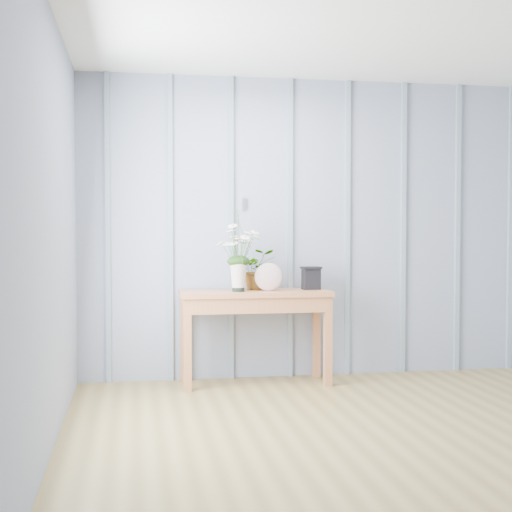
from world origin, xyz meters
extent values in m
plane|color=brown|center=(0.00, 0.00, 0.00)|extent=(4.50, 4.50, 0.00)
cube|color=#8E96AD|center=(0.00, 2.25, 1.25)|extent=(4.00, 0.01, 2.50)
cube|color=#B9BABE|center=(-0.64, 2.23, 1.45)|extent=(0.03, 0.01, 0.10)
cube|color=#7D91A0|center=(-1.75, 2.23, 1.25)|extent=(0.04, 0.03, 2.50)
cube|color=#7D91A0|center=(-1.25, 2.23, 1.25)|extent=(0.04, 0.03, 2.50)
cube|color=#7D91A0|center=(-0.75, 2.23, 1.25)|extent=(0.04, 0.03, 2.50)
cube|color=#7D91A0|center=(-0.25, 2.23, 1.25)|extent=(0.04, 0.03, 2.50)
cube|color=#7D91A0|center=(0.25, 2.23, 1.25)|extent=(0.04, 0.03, 2.50)
cube|color=#7D91A0|center=(0.75, 2.23, 1.25)|extent=(0.04, 0.03, 2.50)
cube|color=#7D91A0|center=(1.25, 2.23, 1.25)|extent=(0.04, 0.03, 2.50)
cube|color=#7D91A0|center=(1.75, 2.23, 1.25)|extent=(0.04, 0.03, 2.50)
cube|color=#AE683D|center=(-0.59, 1.99, 0.73)|extent=(1.20, 0.45, 0.04)
cube|color=#AE683D|center=(-0.59, 1.99, 0.65)|extent=(1.13, 0.42, 0.12)
cube|color=#AE683D|center=(-1.15, 1.81, 0.35)|extent=(0.06, 0.06, 0.71)
cube|color=#AE683D|center=(-0.04, 1.81, 0.35)|extent=(0.06, 0.06, 0.71)
cube|color=#AE683D|center=(-1.15, 2.17, 0.35)|extent=(0.06, 0.06, 0.71)
cube|color=#AE683D|center=(-0.04, 2.17, 0.35)|extent=(0.06, 0.06, 0.71)
cylinder|color=black|center=(-0.73, 1.94, 0.78)|extent=(0.10, 0.10, 0.06)
cone|color=silver|center=(-0.73, 1.94, 0.88)|extent=(0.16, 0.16, 0.23)
ellipsoid|color=#17360E|center=(-0.73, 1.94, 0.99)|extent=(0.18, 0.15, 0.09)
imported|color=#17360E|center=(-0.56, 2.11, 0.91)|extent=(0.30, 0.26, 0.33)
ellipsoid|color=#844F55|center=(-0.49, 1.94, 0.86)|extent=(0.23, 0.11, 0.23)
cube|color=black|center=(-0.12, 2.02, 0.84)|extent=(0.14, 0.11, 0.17)
cube|color=black|center=(-0.12, 2.02, 0.93)|extent=(0.16, 0.13, 0.02)
camera|label=1|loc=(-1.55, -3.61, 1.24)|focal=50.00mm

